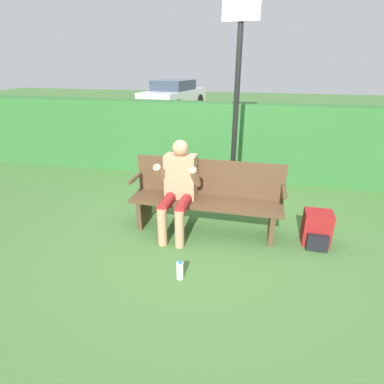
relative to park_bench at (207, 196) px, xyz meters
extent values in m
plane|color=#426B33|center=(0.00, -0.07, -0.46)|extent=(40.00, 40.00, 0.00)
cube|color=#2D662D|center=(0.00, 2.04, 0.22)|extent=(12.00, 0.43, 1.37)
cube|color=#513823|center=(0.00, -0.07, -0.05)|extent=(1.90, 0.43, 0.05)
cube|color=#513823|center=(0.00, 0.13, 0.21)|extent=(1.90, 0.04, 0.47)
cube|color=#513823|center=(-0.83, -0.07, -0.27)|extent=(0.06, 0.39, 0.39)
cube|color=#513823|center=(0.83, -0.07, -0.27)|extent=(0.06, 0.39, 0.39)
cylinder|color=#513823|center=(-0.93, -0.07, 0.19)|extent=(0.05, 0.39, 0.05)
cylinder|color=#513823|center=(0.93, -0.07, 0.19)|extent=(0.05, 0.39, 0.05)
cube|color=tan|center=(-0.33, -0.03, 0.25)|extent=(0.38, 0.22, 0.55)
sphere|color=tan|center=(-0.33, -0.03, 0.61)|extent=(0.20, 0.20, 0.20)
cylinder|color=maroon|center=(-0.43, -0.26, 0.00)|extent=(0.13, 0.47, 0.13)
cylinder|color=maroon|center=(-0.22, -0.26, 0.00)|extent=(0.13, 0.47, 0.13)
cylinder|color=tan|center=(-0.43, -0.50, -0.23)|extent=(0.11, 0.11, 0.47)
cylinder|color=tan|center=(-0.22, -0.50, -0.23)|extent=(0.11, 0.11, 0.47)
cylinder|color=tan|center=(-0.54, -0.16, 0.30)|extent=(0.09, 0.34, 0.34)
cylinder|color=tan|center=(-0.11, -0.16, 0.30)|extent=(0.09, 0.34, 0.34)
cube|color=maroon|center=(1.35, -0.05, -0.26)|extent=(0.32, 0.25, 0.42)
cube|color=black|center=(1.35, -0.22, -0.36)|extent=(0.24, 0.09, 0.19)
cylinder|color=white|center=(-0.07, -1.06, -0.37)|extent=(0.07, 0.07, 0.19)
cylinder|color=#2D66B2|center=(-0.07, -1.06, -0.27)|extent=(0.04, 0.04, 0.02)
cylinder|color=black|center=(0.26, 0.55, 0.93)|extent=(0.07, 0.07, 2.79)
cube|color=silver|center=(0.26, 0.51, 2.13)|extent=(0.43, 0.02, 0.28)
cube|color=silver|center=(-3.57, 10.60, 0.04)|extent=(2.35, 4.15, 0.67)
cube|color=#333D4C|center=(-3.57, 10.60, 0.60)|extent=(1.78, 2.11, 0.44)
cylinder|color=black|center=(-4.12, 11.94, -0.17)|extent=(0.29, 0.61, 0.58)
cylinder|color=black|center=(-2.57, 11.65, -0.17)|extent=(0.29, 0.61, 0.58)
cylinder|color=black|center=(-4.57, 9.56, -0.17)|extent=(0.29, 0.61, 0.58)
cylinder|color=black|center=(-3.02, 9.27, -0.17)|extent=(0.29, 0.61, 0.58)
camera|label=1|loc=(0.61, -3.41, 1.56)|focal=28.00mm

